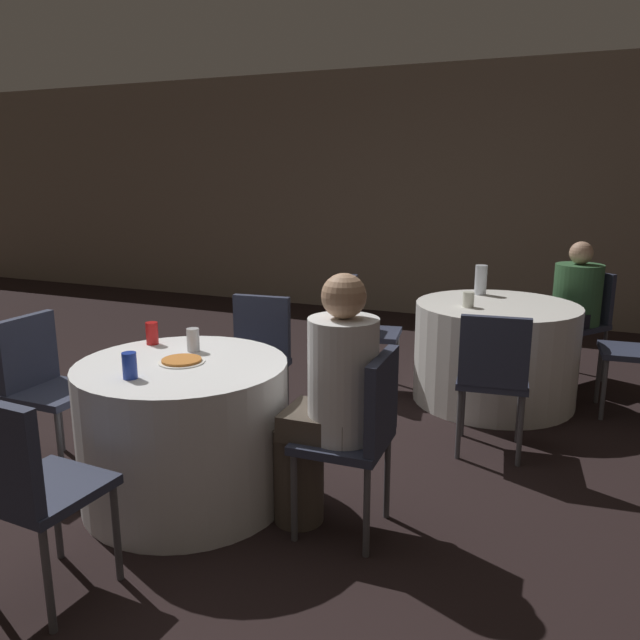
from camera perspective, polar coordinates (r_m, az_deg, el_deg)
The scene contains 19 objects.
ground_plane at distance 3.56m, azimuth -11.78°, elevation -14.28°, with size 16.00×16.00×0.00m, color black.
wall_back at distance 7.38m, azimuth 8.69°, elevation 11.33°, with size 16.00×0.06×2.80m.
table_near at distance 3.27m, azimuth -12.24°, elevation -9.89°, with size 1.05×1.05×0.72m.
table_far at distance 4.71m, azimuth 15.67°, elevation -2.89°, with size 1.15×1.15×0.72m.
chair_near_north at distance 4.00m, azimuth -5.81°, elevation -2.76°, with size 0.44×0.44×0.87m.
chair_near_west at distance 3.80m, azimuth -24.04°, elevation -4.74°, with size 0.41×0.40×0.87m.
chair_near_east at distance 2.83m, azimuth 3.80°, elevation -9.61°, with size 0.42×0.41×0.87m.
chair_near_south at distance 2.61m, azimuth -25.40°, elevation -13.04°, with size 0.42×0.42×0.87m.
chair_far_south at distance 3.72m, azimuth 15.54°, elevation -4.46°, with size 0.44×0.45×0.87m.
chair_far_northeast at distance 5.42m, azimuth 22.85°, elevation 0.51°, with size 0.56×0.56×0.87m.
chair_far_west at distance 4.73m, azimuth 3.80°, elevation -0.21°, with size 0.46×0.46×0.87m.
person_green_jacket at distance 5.29m, azimuth 21.92°, elevation 0.85°, with size 0.48×0.50×1.12m.
person_white_shirt at distance 2.85m, azimuth 0.75°, elevation -7.71°, with size 0.50×0.32×1.22m.
pizza_plate_near at distance 3.16m, azimuth -12.54°, elevation -3.66°, with size 0.23×0.23×0.02m.
soda_can_silver at distance 3.33m, azimuth -11.53°, elevation -1.79°, with size 0.07×0.07×0.12m.
soda_can_red at distance 3.51m, azimuth -15.11°, elevation -1.18°, with size 0.07×0.07×0.12m.
soda_can_blue at distance 2.96m, azimuth -17.01°, elevation -4.01°, with size 0.07×0.07×0.12m.
bottle_far at distance 4.94m, azimuth 14.49°, elevation 3.57°, with size 0.09×0.09×0.23m.
cup_far at distance 4.46m, azimuth 13.41°, elevation 1.83°, with size 0.08×0.08×0.11m.
Camera 1 is at (1.86, -2.56, 1.63)m, focal length 35.00 mm.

